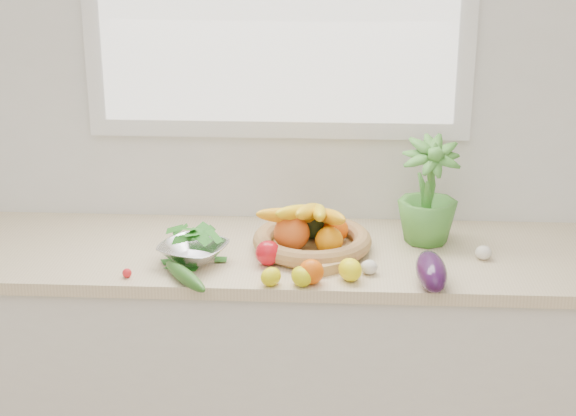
# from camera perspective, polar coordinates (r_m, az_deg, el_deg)

# --- Properties ---
(back_wall) EXTENTS (4.50, 0.02, 2.70)m
(back_wall) POSITION_cam_1_polar(r_m,az_deg,el_deg) (3.02, -0.61, 7.44)
(back_wall) COLOR white
(back_wall) RESTS_ON ground
(counter_cabinet) EXTENTS (2.20, 0.58, 0.86)m
(counter_cabinet) POSITION_cam_1_polar(r_m,az_deg,el_deg) (3.08, -0.93, -10.79)
(counter_cabinet) COLOR silver
(counter_cabinet) RESTS_ON ground
(countertop) EXTENTS (2.24, 0.62, 0.04)m
(countertop) POSITION_cam_1_polar(r_m,az_deg,el_deg) (2.88, -0.97, -3.04)
(countertop) COLOR beige
(countertop) RESTS_ON counter_cabinet
(orange_loose) EXTENTS (0.08, 0.08, 0.08)m
(orange_loose) POSITION_cam_1_polar(r_m,az_deg,el_deg) (2.61, 1.51, -4.14)
(orange_loose) COLOR #E55607
(orange_loose) RESTS_ON countertop
(lemon_a) EXTENTS (0.09, 0.10, 0.07)m
(lemon_a) POSITION_cam_1_polar(r_m,az_deg,el_deg) (2.64, 4.04, -4.00)
(lemon_a) COLOR #FFEC0D
(lemon_a) RESTS_ON countertop
(lemon_b) EXTENTS (0.08, 0.09, 0.06)m
(lemon_b) POSITION_cam_1_polar(r_m,az_deg,el_deg) (2.60, -1.12, -4.46)
(lemon_b) COLOR yellow
(lemon_b) RESTS_ON countertop
(lemon_c) EXTENTS (0.09, 0.09, 0.06)m
(lemon_c) POSITION_cam_1_polar(r_m,az_deg,el_deg) (2.60, 0.89, -4.45)
(lemon_c) COLOR #DAD70B
(lemon_c) RESTS_ON countertop
(apple) EXTENTS (0.10, 0.10, 0.08)m
(apple) POSITION_cam_1_polar(r_m,az_deg,el_deg) (2.74, -1.30, -2.92)
(apple) COLOR red
(apple) RESTS_ON countertop
(ginger) EXTENTS (0.11, 0.09, 0.03)m
(ginger) POSITION_cam_1_polar(r_m,az_deg,el_deg) (2.70, 2.91, -3.82)
(ginger) COLOR tan
(ginger) RESTS_ON countertop
(garlic_a) EXTENTS (0.06, 0.06, 0.04)m
(garlic_a) POSITION_cam_1_polar(r_m,az_deg,el_deg) (2.86, 2.46, -2.31)
(garlic_a) COLOR white
(garlic_a) RESTS_ON countertop
(garlic_b) EXTENTS (0.07, 0.07, 0.04)m
(garlic_b) POSITION_cam_1_polar(r_m,az_deg,el_deg) (2.85, 12.52, -2.83)
(garlic_b) COLOR white
(garlic_b) RESTS_ON countertop
(garlic_c) EXTENTS (0.06, 0.06, 0.04)m
(garlic_c) POSITION_cam_1_polar(r_m,az_deg,el_deg) (2.69, 5.27, -3.83)
(garlic_c) COLOR beige
(garlic_c) RESTS_ON countertop
(eggplant) EXTENTS (0.10, 0.24, 0.09)m
(eggplant) POSITION_cam_1_polar(r_m,az_deg,el_deg) (2.62, 9.25, -4.06)
(eggplant) COLOR #2F0F37
(eggplant) RESTS_ON countertop
(cucumber) EXTENTS (0.18, 0.23, 0.05)m
(cucumber) POSITION_cam_1_polar(r_m,az_deg,el_deg) (2.63, -6.67, -4.40)
(cucumber) COLOR #205F1B
(cucumber) RESTS_ON countertop
(radish) EXTENTS (0.03, 0.03, 0.03)m
(radish) POSITION_cam_1_polar(r_m,az_deg,el_deg) (2.70, -10.37, -4.16)
(radish) COLOR red
(radish) RESTS_ON countertop
(potted_herb) EXTENTS (0.21, 0.21, 0.35)m
(potted_herb) POSITION_cam_1_polar(r_m,az_deg,el_deg) (2.90, 9.06, 1.11)
(potted_herb) COLOR #499235
(potted_herb) RESTS_ON countertop
(fruit_basket) EXTENTS (0.48, 0.48, 0.19)m
(fruit_basket) POSITION_cam_1_polar(r_m,az_deg,el_deg) (2.84, 1.51, -1.70)
(fruit_basket) COLOR #AC8A4C
(fruit_basket) RESTS_ON countertop
(colander_with_spinach) EXTENTS (0.26, 0.26, 0.11)m
(colander_with_spinach) POSITION_cam_1_polar(r_m,az_deg,el_deg) (2.76, -6.14, -2.49)
(colander_with_spinach) COLOR silver
(colander_with_spinach) RESTS_ON countertop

